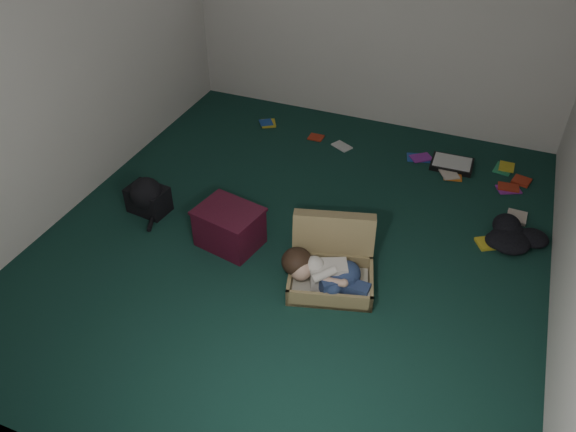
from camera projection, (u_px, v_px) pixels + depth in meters
The scene contains 11 objects.
floor at pixel (295, 239), 4.69m from camera, with size 4.50×4.50×0.00m, color #12342C.
wall_back at pixel (379, 2), 5.54m from camera, with size 4.50×4.50×0.00m, color silver.
wall_front at pixel (92, 328), 2.25m from camera, with size 4.50×4.50×0.00m, color silver.
wall_left at pixel (63, 54), 4.48m from camera, with size 4.50×4.50×0.00m, color silver.
suitcase at pixel (332, 263), 4.26m from camera, with size 0.77×0.76×0.46m.
person at pixel (325, 273), 4.11m from camera, with size 0.70×0.35×0.29m.
maroon_bin at pixel (229, 227), 4.54m from camera, with size 0.56×0.48×0.34m.
backpack at pixel (148, 199), 4.92m from camera, with size 0.43×0.34×0.26m, color black, non-canonical shape.
clothing_pile at pixel (515, 235), 4.63m from camera, with size 0.41×0.34×0.13m, color black, non-canonical shape.
paper_tray at pixel (452, 164), 5.55m from camera, with size 0.41×0.31×0.06m.
book_scatter at pixel (427, 171), 5.48m from camera, with size 2.90×1.40×0.02m.
Camera 1 is at (1.29, -3.34, 3.04)m, focal length 35.00 mm.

